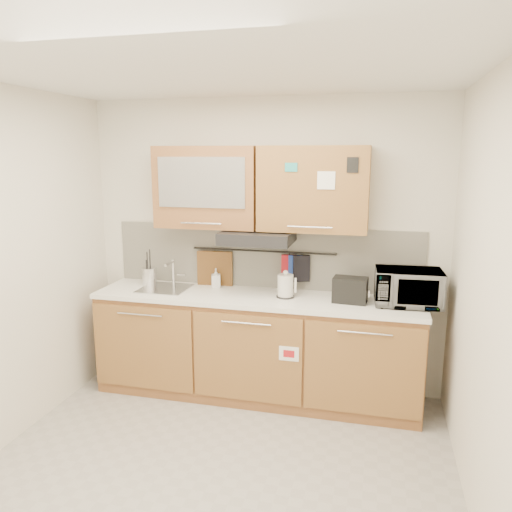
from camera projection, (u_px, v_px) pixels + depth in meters
The scene contains 20 objects.
floor at pixel (213, 476), 3.34m from camera, with size 3.20×3.20×0.00m, color #9E9993.
ceiling at pixel (205, 66), 2.81m from camera, with size 3.20×3.20×0.00m, color white.
wall_back at pixel (264, 246), 4.50m from camera, with size 3.20×3.20×0.00m, color silver.
wall_right at pixel (490, 307), 2.70m from camera, with size 3.00×3.00×0.00m, color silver.
base_cabinet at pixel (256, 352), 4.39m from camera, with size 2.80×0.64×0.88m.
countertop at pixel (256, 298), 4.29m from camera, with size 2.82×0.62×0.04m, color white.
backsplash at pixel (264, 257), 4.51m from camera, with size 2.80×0.02×0.56m, color silver.
upper_cabinets at pixel (259, 188), 4.23m from camera, with size 1.82×0.37×0.70m.
range_hood at pixel (258, 237), 4.24m from camera, with size 0.60×0.46×0.10m, color black.
sink at pixel (165, 288), 4.50m from camera, with size 0.42×0.40×0.26m.
utensil_rail at pixel (263, 251), 4.46m from camera, with size 0.02×0.02×1.30m, color black.
utensil_crock at pixel (150, 276), 4.59m from camera, with size 0.18×0.18×0.34m.
kettle at pixel (286, 287), 4.22m from camera, with size 0.17×0.15×0.24m.
toaster at pixel (350, 290), 4.07m from camera, with size 0.29×0.19×0.21m.
microwave at pixel (408, 287), 3.99m from camera, with size 0.52×0.35×0.29m, color #999999.
soap_bottle at pixel (216, 278), 4.54m from camera, with size 0.08×0.08×0.18m, color #999999.
cutting_board at pixel (215, 273), 4.60m from camera, with size 0.33×0.02×0.41m, color brown.
oven_mitt at pixel (295, 267), 4.40m from camera, with size 0.13×0.03×0.21m, color #213C9A.
dark_pouch at pixel (301, 269), 4.39m from camera, with size 0.15×0.04×0.23m, color black.
pot_holder at pixel (289, 264), 4.41m from camera, with size 0.14×0.02×0.17m, color red.
Camera 1 is at (0.99, -2.82, 2.11)m, focal length 35.00 mm.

